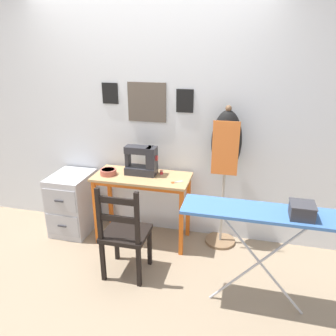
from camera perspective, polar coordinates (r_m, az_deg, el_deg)
ground_plane at (r=3.55m, az=-5.39°, el=-14.01°), size 14.00×14.00×0.00m
wall_back at (r=3.50m, az=-3.29°, el=8.42°), size 10.00×0.07×2.55m
sewing_table at (r=3.42m, az=-4.57°, el=-3.24°), size 1.00×0.46×0.75m
sewing_machine at (r=3.38m, az=-4.38°, el=1.16°), size 0.34×0.17×0.32m
fabric_bowl at (r=3.45m, az=-10.36°, el=-0.65°), size 0.17×0.17×0.06m
scissors at (r=3.21m, az=1.27°, el=-2.49°), size 0.12×0.10×0.01m
thread_spool_near_machine at (r=3.40m, az=-1.16°, el=-0.82°), size 0.04×0.04×0.04m
wooden_chair at (r=3.01m, az=-7.55°, el=-11.33°), size 0.40×0.38×0.92m
filing_cabinet at (r=3.87m, az=-16.23°, el=-5.87°), size 0.41×0.52×0.68m
dress_form at (r=3.25m, az=10.04°, el=2.96°), size 0.32×0.32×1.49m
ironing_board at (r=2.54m, az=16.52°, el=-8.22°), size 1.23×0.31×0.88m
storage_box at (r=2.49m, az=22.31°, el=-6.87°), size 0.17×0.17×0.11m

